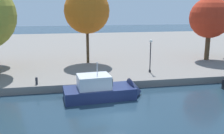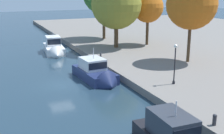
{
  "view_description": "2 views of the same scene",
  "coord_description": "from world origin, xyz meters",
  "px_view_note": "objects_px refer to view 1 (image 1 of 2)",
  "views": [
    {
      "loc": [
        -3.62,
        -18.47,
        8.33
      ],
      "look_at": [
        1.18,
        6.81,
        2.32
      ],
      "focal_mm": 40.21,
      "sensor_mm": 36.0,
      "label": 1
    },
    {
      "loc": [
        28.9,
        -6.69,
        9.85
      ],
      "look_at": [
        2.29,
        4.9,
        2.0
      ],
      "focal_mm": 46.42,
      "sensor_mm": 36.0,
      "label": 2
    }
  ],
  "objects_px": {
    "tree_4": "(88,10)",
    "lamp_post": "(150,53)",
    "mooring_bollard_2": "(37,80)",
    "motor_yacht_1": "(106,91)",
    "tree_1": "(212,18)"
  },
  "relations": [
    {
      "from": "mooring_bollard_2",
      "to": "lamp_post",
      "type": "height_order",
      "value": "lamp_post"
    },
    {
      "from": "mooring_bollard_2",
      "to": "tree_4",
      "type": "distance_m",
      "value": 13.3
    },
    {
      "from": "motor_yacht_1",
      "to": "tree_4",
      "type": "relative_size",
      "value": 0.75
    },
    {
      "from": "tree_4",
      "to": "lamp_post",
      "type": "bearing_deg",
      "value": -45.2
    },
    {
      "from": "mooring_bollard_2",
      "to": "lamp_post",
      "type": "xyz_separation_m",
      "value": [
        13.04,
        2.64,
        1.91
      ]
    },
    {
      "from": "motor_yacht_1",
      "to": "tree_4",
      "type": "distance_m",
      "value": 14.63
    },
    {
      "from": "motor_yacht_1",
      "to": "mooring_bollard_2",
      "type": "height_order",
      "value": "motor_yacht_1"
    },
    {
      "from": "tree_1",
      "to": "tree_4",
      "type": "height_order",
      "value": "tree_4"
    },
    {
      "from": "motor_yacht_1",
      "to": "tree_1",
      "type": "relative_size",
      "value": 0.85
    },
    {
      "from": "mooring_bollard_2",
      "to": "lamp_post",
      "type": "distance_m",
      "value": 13.44
    },
    {
      "from": "lamp_post",
      "to": "tree_4",
      "type": "xyz_separation_m",
      "value": [
        -6.78,
        6.82,
        5.03
      ]
    },
    {
      "from": "mooring_bollard_2",
      "to": "lamp_post",
      "type": "relative_size",
      "value": 0.19
    },
    {
      "from": "motor_yacht_1",
      "to": "tree_4",
      "type": "height_order",
      "value": "tree_4"
    },
    {
      "from": "tree_4",
      "to": "mooring_bollard_2",
      "type": "bearing_deg",
      "value": -123.5
    },
    {
      "from": "motor_yacht_1",
      "to": "mooring_bollard_2",
      "type": "xyz_separation_m",
      "value": [
        -6.65,
        3.08,
        0.58
      ]
    }
  ]
}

